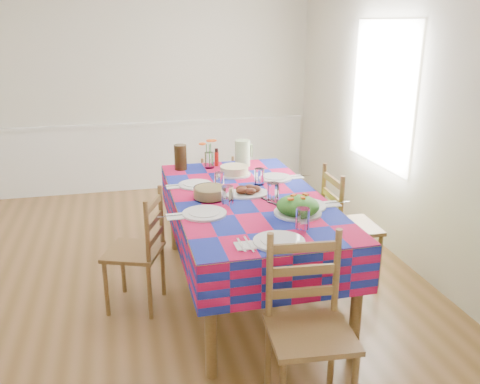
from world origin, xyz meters
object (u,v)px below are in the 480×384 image
tea_pitcher (180,157)px  chair_far (216,193)px  chair_near (308,328)px  chair_right (346,227)px  dining_table (248,208)px  chair_left (139,251)px  green_pitcher (243,153)px  meat_platter (248,191)px

tea_pitcher → chair_far: size_ratio=0.28×
tea_pitcher → chair_near: 2.37m
tea_pitcher → chair_right: tea_pitcher is taller
dining_table → chair_left: bearing=-179.0°
green_pitcher → chair_right: green_pitcher is taller
chair_near → chair_right: (0.87, 1.38, -0.02)m
green_pitcher → chair_near: green_pitcher is taller
chair_near → chair_right: bearing=62.8°
meat_platter → chair_left: size_ratio=0.37×
meat_platter → chair_near: size_ratio=0.34×
dining_table → green_pitcher: size_ratio=8.76×
dining_table → chair_near: size_ratio=2.07×
chair_right → green_pitcher: bearing=39.3°
tea_pitcher → chair_far: (0.42, 0.48, -0.55)m
dining_table → chair_far: 1.43m
green_pitcher → tea_pitcher: bearing=178.9°
dining_table → tea_pitcher: 1.03m
dining_table → meat_platter: (0.01, 0.05, 0.12)m
chair_near → chair_far: (-0.00, 2.77, -0.10)m
meat_platter → green_pitcher: (0.17, 0.85, 0.10)m
dining_table → chair_far: size_ratio=2.58×
chair_right → chair_far: bearing=33.7°
tea_pitcher → chair_left: tea_pitcher is taller
green_pitcher → chair_left: 1.49m
chair_far → chair_right: 1.64m
dining_table → tea_pitcher: (-0.42, 0.91, 0.21)m
dining_table → chair_right: bearing=0.1°
dining_table → tea_pitcher: bearing=114.8°
meat_platter → chair_left: chair_left is taller
tea_pitcher → chair_left: 1.15m
chair_near → meat_platter: bearing=94.7°
tea_pitcher → chair_right: (1.30, -0.91, -0.46)m
dining_table → chair_far: dining_table is taller
chair_left → dining_table: bearing=112.3°
meat_platter → chair_near: bearing=-90.3°
chair_far → chair_right: size_ratio=0.83×
chair_left → chair_right: 1.76m
chair_far → chair_left: size_ratio=0.88×
green_pitcher → chair_near: (-0.17, -2.28, -0.46)m
dining_table → meat_platter: meat_platter is taller
tea_pitcher → chair_far: tea_pitcher is taller
chair_far → green_pitcher: bearing=108.2°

